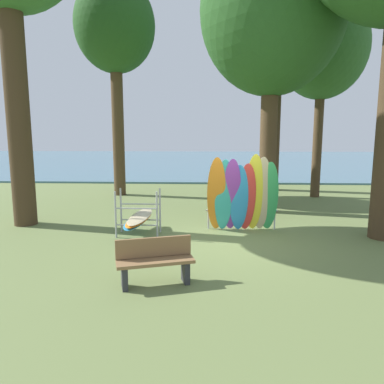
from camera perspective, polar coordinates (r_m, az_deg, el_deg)
name	(u,v)px	position (r m, az deg, el deg)	size (l,w,h in m)	color
ground_plane	(235,240)	(9.60, 6.85, -7.47)	(80.00, 80.00, 0.00)	olive
lake_water	(215,160)	(37.87, 3.68, 5.04)	(80.00, 36.00, 0.10)	#477084
tree_mid_behind	(273,12)	(13.50, 12.57, 25.94)	(4.78, 4.78, 9.49)	#4C3823
tree_far_left_back	(277,33)	(18.74, 13.22, 23.26)	(3.36, 3.36, 9.56)	#42301E
tree_far_right_back	(115,29)	(17.15, -12.05, 23.80)	(3.41, 3.41, 9.24)	#4C3823
tree_deep_back	(323,48)	(16.99, 19.88, 20.51)	(3.69, 3.69, 8.40)	#4C3823
leaning_board_pile	(243,196)	(10.22, 7.98, -0.57)	(2.08, 0.73, 2.21)	orange
board_storage_rack	(139,218)	(9.97, -8.41, -4.08)	(1.15, 2.13, 1.25)	#9EA0A5
park_bench	(155,260)	(6.75, -5.86, -10.66)	(1.46, 0.81, 0.85)	#2D2D33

